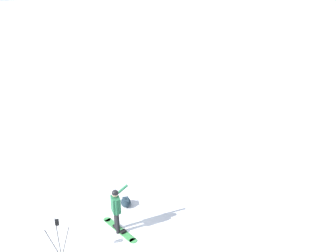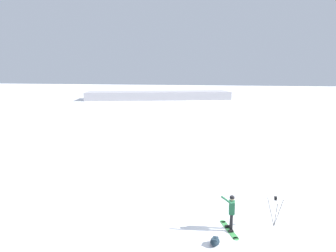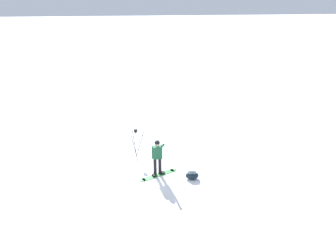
% 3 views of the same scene
% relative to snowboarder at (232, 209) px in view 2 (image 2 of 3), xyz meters
% --- Properties ---
extents(ground_plane, '(300.00, 300.00, 0.00)m').
position_rel_snowboarder_xyz_m(ground_plane, '(-0.33, -0.26, -1.01)').
color(ground_plane, white).
extents(snowboarder, '(0.63, 0.49, 1.69)m').
position_rel_snowboarder_xyz_m(snowboarder, '(0.00, 0.00, 0.00)').
color(snowboarder, black).
rests_on(snowboarder, ground_plane).
extents(snowboard, '(0.88, 1.74, 0.10)m').
position_rel_snowboarder_xyz_m(snowboard, '(0.07, 0.03, -0.99)').
color(snowboard, '#3F994C').
rests_on(snowboard, ground_plane).
extents(gear_bag_large, '(0.46, 0.61, 0.32)m').
position_rel_snowboarder_xyz_m(gear_bag_large, '(0.64, 1.42, -0.84)').
color(gear_bag_large, '#192833').
rests_on(gear_bag_large, ground_plane).
extents(camera_tripod, '(0.73, 0.66, 1.44)m').
position_rel_snowboarder_xyz_m(camera_tripod, '(-1.97, -0.76, 0.01)').
color(camera_tripod, '#262628').
rests_on(camera_tripod, ground_plane).
extents(distant_ridge, '(37.38, 18.78, 2.02)m').
position_rel_snowboarder_xyz_m(distant_ridge, '(19.02, -65.19, 0.00)').
color(distant_ridge, '#B0AEB4').
rests_on(distant_ridge, ground_plane).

